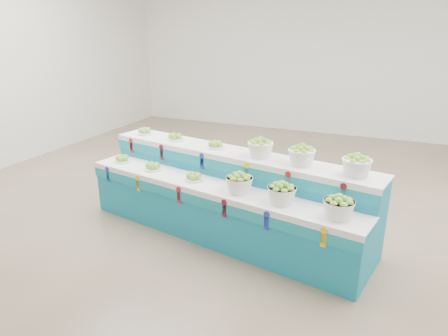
{
  "coord_description": "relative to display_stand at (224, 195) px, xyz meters",
  "views": [
    {
      "loc": [
        1.63,
        -4.99,
        2.5
      ],
      "look_at": [
        -0.21,
        -0.72,
        0.87
      ],
      "focal_mm": 32.34,
      "sensor_mm": 36.0,
      "label": 1
    }
  ],
  "objects": [
    {
      "name": "plate_upper_mid",
      "position": [
        -0.91,
        0.42,
        0.56
      ],
      "size": [
        0.27,
        0.27,
        0.1
      ],
      "primitive_type": "cylinder",
      "rotation": [
        0.0,
        0.0,
        -0.19
      ],
      "color": "white",
      "rests_on": "display_stand"
    },
    {
      "name": "display_stand",
      "position": [
        0.0,
        0.0,
        0.0
      ],
      "size": [
        3.86,
        1.67,
        1.02
      ],
      "primitive_type": null,
      "rotation": [
        0.0,
        0.0,
        -0.19
      ],
      "color": "teal",
      "rests_on": "ground"
    },
    {
      "name": "basket_lower_mid",
      "position": [
        0.84,
        -0.4,
        0.32
      ],
      "size": [
        0.36,
        0.36,
        0.23
      ],
      "primitive_type": null,
      "rotation": [
        0.0,
        0.0,
        -0.19
      ],
      "color": "silver",
      "rests_on": "display_stand"
    },
    {
      "name": "plate_lower_left",
      "position": [
        -1.58,
        0.07,
        0.26
      ],
      "size": [
        0.27,
        0.27,
        0.1
      ],
      "primitive_type": "cylinder",
      "rotation": [
        0.0,
        0.0,
        -0.19
      ],
      "color": "white",
      "rests_on": "display_stand"
    },
    {
      "name": "plate_lower_mid",
      "position": [
        -1.0,
        -0.04,
        0.26
      ],
      "size": [
        0.27,
        0.27,
        0.1
      ],
      "primitive_type": "cylinder",
      "rotation": [
        0.0,
        0.0,
        -0.19
      ],
      "color": "white",
      "rests_on": "display_stand"
    },
    {
      "name": "basket_upper_left",
      "position": [
        0.41,
        0.16,
        0.62
      ],
      "size": [
        0.36,
        0.36,
        0.23
      ],
      "primitive_type": null,
      "rotation": [
        0.0,
        0.0,
        -0.19
      ],
      "color": "silver",
      "rests_on": "display_stand"
    },
    {
      "name": "ground",
      "position": [
        0.21,
        0.72,
        -0.51
      ],
      "size": [
        10.0,
        10.0,
        0.0
      ],
      "primitive_type": "plane",
      "color": "brown",
      "rests_on": "ground"
    },
    {
      "name": "back_wall",
      "position": [
        0.21,
        5.72,
        1.49
      ],
      "size": [
        10.0,
        0.0,
        10.0
      ],
      "primitive_type": "plane",
      "rotation": [
        1.57,
        0.0,
        0.0
      ],
      "color": "silver",
      "rests_on": "ground"
    },
    {
      "name": "plate_upper_right",
      "position": [
        -0.24,
        0.28,
        0.56
      ],
      "size": [
        0.27,
        0.27,
        0.1
      ],
      "primitive_type": "cylinder",
      "rotation": [
        0.0,
        0.0,
        -0.19
      ],
      "color": "white",
      "rests_on": "display_stand"
    },
    {
      "name": "basket_upper_right",
      "position": [
        1.54,
        -0.07,
        0.62
      ],
      "size": [
        0.36,
        0.36,
        0.23
      ],
      "primitive_type": null,
      "rotation": [
        0.0,
        0.0,
        -0.19
      ],
      "color": "silver",
      "rests_on": "display_stand"
    },
    {
      "name": "basket_lower_left",
      "position": [
        0.32,
        -0.3,
        0.32
      ],
      "size": [
        0.36,
        0.36,
        0.23
      ],
      "primitive_type": null,
      "rotation": [
        0.0,
        0.0,
        -0.19
      ],
      "color": "silver",
      "rests_on": "display_stand"
    },
    {
      "name": "plate_lower_right",
      "position": [
        -0.33,
        -0.17,
        0.26
      ],
      "size": [
        0.27,
        0.27,
        0.1
      ],
      "primitive_type": "cylinder",
      "rotation": [
        0.0,
        0.0,
        -0.19
      ],
      "color": "white",
      "rests_on": "display_stand"
    },
    {
      "name": "plate_upper_left",
      "position": [
        -1.49,
        0.53,
        0.56
      ],
      "size": [
        0.27,
        0.27,
        0.1
      ],
      "primitive_type": "cylinder",
      "rotation": [
        0.0,
        0.0,
        -0.19
      ],
      "color": "white",
      "rests_on": "display_stand"
    },
    {
      "name": "basket_lower_right",
      "position": [
        1.45,
        -0.52,
        0.32
      ],
      "size": [
        0.36,
        0.36,
        0.23
      ],
      "primitive_type": null,
      "rotation": [
        0.0,
        0.0,
        -0.19
      ],
      "color": "silver",
      "rests_on": "display_stand"
    },
    {
      "name": "basket_upper_mid",
      "position": [
        0.93,
        0.05,
        0.62
      ],
      "size": [
        0.36,
        0.36,
        0.23
      ],
      "primitive_type": null,
      "rotation": [
        0.0,
        0.0,
        -0.19
      ],
      "color": "silver",
      "rests_on": "display_stand"
    }
  ]
}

